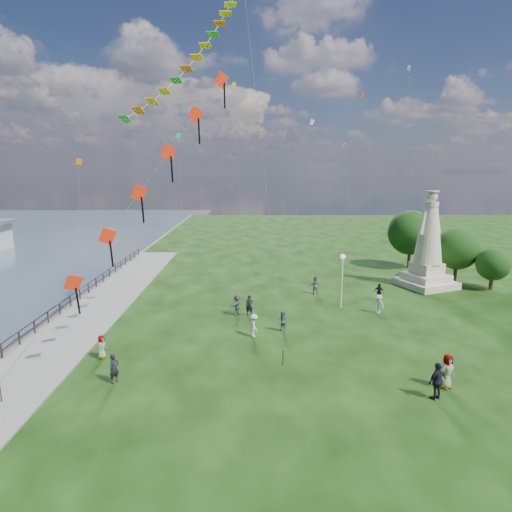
{
  "coord_description": "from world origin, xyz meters",
  "views": [
    {
      "loc": [
        -1.37,
        -20.16,
        11.09
      ],
      "look_at": [
        -1.0,
        8.0,
        5.5
      ],
      "focal_mm": 30.0,
      "sensor_mm": 36.0,
      "label": 1
    }
  ],
  "objects_px": {
    "statue": "(428,251)",
    "person_2": "(254,325)",
    "person_8": "(379,304)",
    "person_10": "(102,347)",
    "person_1": "(283,322)",
    "person_3": "(437,381)",
    "person_11": "(237,305)",
    "person_6": "(249,305)",
    "person_7": "(315,285)",
    "lamppost": "(342,269)",
    "person_0": "(114,368)",
    "person_4": "(447,371)",
    "person_9": "(379,292)"
  },
  "relations": [
    {
      "from": "statue",
      "to": "person_3",
      "type": "distance_m",
      "value": 22.61
    },
    {
      "from": "person_8",
      "to": "person_11",
      "type": "height_order",
      "value": "person_11"
    },
    {
      "from": "person_9",
      "to": "person_4",
      "type": "bearing_deg",
      "value": -53.35
    },
    {
      "from": "person_3",
      "to": "person_11",
      "type": "height_order",
      "value": "person_3"
    },
    {
      "from": "person_1",
      "to": "person_3",
      "type": "distance_m",
      "value": 11.46
    },
    {
      "from": "lamppost",
      "to": "person_3",
      "type": "height_order",
      "value": "lamppost"
    },
    {
      "from": "lamppost",
      "to": "person_7",
      "type": "xyz_separation_m",
      "value": [
        -1.56,
        4.25,
        -2.45
      ]
    },
    {
      "from": "person_2",
      "to": "person_4",
      "type": "relative_size",
      "value": 0.85
    },
    {
      "from": "person_8",
      "to": "person_9",
      "type": "distance_m",
      "value": 3.62
    },
    {
      "from": "person_0",
      "to": "person_7",
      "type": "relative_size",
      "value": 0.97
    },
    {
      "from": "statue",
      "to": "person_2",
      "type": "relative_size",
      "value": 5.89
    },
    {
      "from": "person_8",
      "to": "person_9",
      "type": "bearing_deg",
      "value": 120.12
    },
    {
      "from": "person_1",
      "to": "person_3",
      "type": "xyz_separation_m",
      "value": [
        6.93,
        -9.13,
        0.2
      ]
    },
    {
      "from": "person_1",
      "to": "person_11",
      "type": "relative_size",
      "value": 0.91
    },
    {
      "from": "person_6",
      "to": "person_9",
      "type": "relative_size",
      "value": 1.08
    },
    {
      "from": "person_0",
      "to": "person_4",
      "type": "distance_m",
      "value": 17.44
    },
    {
      "from": "person_0",
      "to": "person_9",
      "type": "height_order",
      "value": "person_0"
    },
    {
      "from": "statue",
      "to": "person_1",
      "type": "distance_m",
      "value": 19.24
    },
    {
      "from": "person_7",
      "to": "person_9",
      "type": "relative_size",
      "value": 1.08
    },
    {
      "from": "person_4",
      "to": "person_8",
      "type": "distance_m",
      "value": 11.94
    },
    {
      "from": "person_1",
      "to": "person_6",
      "type": "bearing_deg",
      "value": 165.66
    },
    {
      "from": "person_3",
      "to": "person_7",
      "type": "distance_m",
      "value": 18.88
    },
    {
      "from": "person_1",
      "to": "person_7",
      "type": "relative_size",
      "value": 0.91
    },
    {
      "from": "lamppost",
      "to": "person_4",
      "type": "relative_size",
      "value": 2.46
    },
    {
      "from": "person_6",
      "to": "person_11",
      "type": "distance_m",
      "value": 0.98
    },
    {
      "from": "person_4",
      "to": "person_1",
      "type": "bearing_deg",
      "value": 103.7
    },
    {
      "from": "person_7",
      "to": "person_1",
      "type": "bearing_deg",
      "value": 75.27
    },
    {
      "from": "statue",
      "to": "person_10",
      "type": "bearing_deg",
      "value": -170.85
    },
    {
      "from": "person_2",
      "to": "person_4",
      "type": "height_order",
      "value": "person_4"
    },
    {
      "from": "person_10",
      "to": "person_7",
      "type": "bearing_deg",
      "value": -32.86
    },
    {
      "from": "person_10",
      "to": "person_11",
      "type": "height_order",
      "value": "person_11"
    },
    {
      "from": "person_4",
      "to": "person_6",
      "type": "relative_size",
      "value": 1.11
    },
    {
      "from": "statue",
      "to": "person_3",
      "type": "xyz_separation_m",
      "value": [
        -7.96,
        -21.01,
        -2.55
      ]
    },
    {
      "from": "person_2",
      "to": "person_0",
      "type": "bearing_deg",
      "value": 112.72
    },
    {
      "from": "person_1",
      "to": "person_9",
      "type": "relative_size",
      "value": 0.99
    },
    {
      "from": "person_0",
      "to": "person_3",
      "type": "height_order",
      "value": "person_3"
    },
    {
      "from": "person_3",
      "to": "person_11",
      "type": "relative_size",
      "value": 1.14
    },
    {
      "from": "person_6",
      "to": "person_11",
      "type": "bearing_deg",
      "value": -175.71
    },
    {
      "from": "person_2",
      "to": "person_10",
      "type": "height_order",
      "value": "person_2"
    },
    {
      "from": "person_2",
      "to": "person_7",
      "type": "bearing_deg",
      "value": -46.83
    },
    {
      "from": "person_0",
      "to": "person_6",
      "type": "xyz_separation_m",
      "value": [
        7.17,
        10.7,
        0.02
      ]
    },
    {
      "from": "person_8",
      "to": "person_10",
      "type": "relative_size",
      "value": 1.05
    },
    {
      "from": "lamppost",
      "to": "person_8",
      "type": "distance_m",
      "value": 3.93
    },
    {
      "from": "statue",
      "to": "person_2",
      "type": "xyz_separation_m",
      "value": [
        -16.93,
        -12.68,
        -2.72
      ]
    },
    {
      "from": "person_7",
      "to": "lamppost",
      "type": "bearing_deg",
      "value": 116.33
    },
    {
      "from": "person_1",
      "to": "person_2",
      "type": "distance_m",
      "value": 2.19
    },
    {
      "from": "person_1",
      "to": "person_8",
      "type": "distance_m",
      "value": 8.81
    },
    {
      "from": "statue",
      "to": "lamppost",
      "type": "relative_size",
      "value": 2.04
    },
    {
      "from": "person_3",
      "to": "lamppost",
      "type": "bearing_deg",
      "value": -108.98
    },
    {
      "from": "person_11",
      "to": "person_10",
      "type": "bearing_deg",
      "value": -23.02
    }
  ]
}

